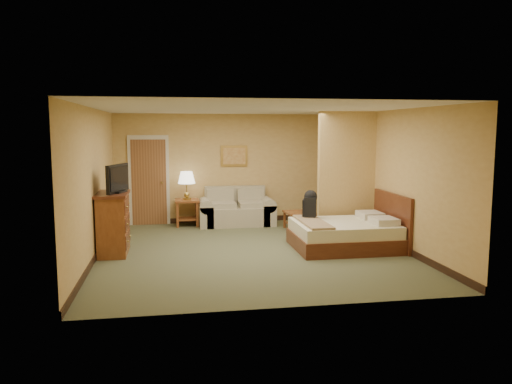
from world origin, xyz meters
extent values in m
plane|color=#505436|center=(0.00, 0.00, 0.00)|extent=(6.00, 6.00, 0.00)
plane|color=white|center=(0.00, 0.00, 2.60)|extent=(6.00, 6.00, 0.00)
cube|color=tan|center=(0.00, 3.00, 1.30)|extent=(5.50, 0.02, 2.60)
cube|color=tan|center=(-2.75, 0.00, 1.30)|extent=(0.02, 6.00, 2.60)
cube|color=tan|center=(2.75, 0.00, 1.30)|extent=(0.02, 6.00, 2.60)
cube|color=tan|center=(2.15, 0.93, 1.30)|extent=(1.20, 0.15, 2.60)
cube|color=beige|center=(-1.95, 2.97, 1.05)|extent=(0.94, 0.06, 2.10)
cube|color=brown|center=(-1.95, 2.96, 1.00)|extent=(0.80, 0.04, 2.00)
cylinder|color=#A4893C|center=(-1.65, 2.90, 1.00)|extent=(0.04, 0.12, 0.04)
cube|color=black|center=(0.00, 2.99, 0.06)|extent=(5.50, 0.02, 0.12)
cube|color=tan|center=(0.06, 2.52, 0.22)|extent=(1.45, 0.78, 0.44)
cube|color=tan|center=(0.06, 2.86, 0.66)|extent=(1.45, 0.19, 0.46)
cube|color=tan|center=(-0.66, 2.52, 0.24)|extent=(0.31, 0.78, 0.49)
cube|color=tan|center=(0.79, 2.52, 0.24)|extent=(0.31, 0.78, 0.49)
cube|color=brown|center=(-1.09, 2.65, 0.59)|extent=(0.56, 0.56, 0.04)
cube|color=brown|center=(-1.09, 2.65, 0.17)|extent=(0.47, 0.47, 0.03)
cube|color=brown|center=(-1.31, 2.43, 0.29)|extent=(0.06, 0.06, 0.57)
cube|color=brown|center=(-0.86, 2.43, 0.29)|extent=(0.06, 0.06, 0.57)
cube|color=brown|center=(-1.31, 2.87, 0.29)|extent=(0.06, 0.06, 0.57)
cube|color=brown|center=(-0.86, 2.87, 0.29)|extent=(0.06, 0.06, 0.57)
cylinder|color=#A4893C|center=(-1.09, 2.65, 0.64)|extent=(0.20, 0.20, 0.04)
cylinder|color=#A4893C|center=(-1.09, 2.65, 0.89)|extent=(0.03, 0.03, 0.33)
cone|color=white|center=(-1.09, 2.65, 1.13)|extent=(0.39, 0.39, 0.27)
cube|color=brown|center=(1.39, 1.76, 0.39)|extent=(0.68, 0.68, 0.04)
cube|color=brown|center=(1.39, 1.76, 0.14)|extent=(0.58, 0.58, 0.03)
cube|color=brown|center=(1.11, 1.48, 0.19)|extent=(0.05, 0.05, 0.38)
cube|color=brown|center=(1.66, 2.03, 0.19)|extent=(0.05, 0.05, 0.38)
cube|color=#B78E3F|center=(0.06, 2.98, 1.60)|extent=(0.64, 0.03, 0.50)
cube|color=#B67338|center=(0.06, 2.96, 1.60)|extent=(0.54, 0.02, 0.39)
cube|color=brown|center=(-2.48, 0.22, 0.53)|extent=(0.48, 0.97, 1.06)
cube|color=#4B2011|center=(-2.48, 0.22, 1.08)|extent=(0.55, 1.04, 0.05)
cube|color=black|center=(-2.38, 0.22, 1.13)|extent=(0.31, 0.41, 0.03)
cube|color=black|center=(-2.38, 0.22, 1.37)|extent=(0.32, 0.81, 0.50)
cube|color=#4B2011|center=(1.75, -0.10, 0.14)|extent=(1.87, 1.50, 0.28)
cube|color=#F3EFC6|center=(1.75, -0.10, 0.39)|extent=(1.81, 1.44, 0.22)
cube|color=#4B2011|center=(2.71, -0.10, 0.51)|extent=(0.06, 1.59, 1.03)
cube|color=beige|center=(2.40, -0.43, 0.56)|extent=(0.42, 0.51, 0.13)
cube|color=beige|center=(2.40, 0.23, 0.56)|extent=(0.42, 0.51, 0.13)
cube|color=#8C714C|center=(1.14, -0.10, 0.52)|extent=(0.42, 1.40, 0.05)
cube|color=black|center=(1.23, 0.37, 0.72)|extent=(0.31, 0.38, 0.43)
sphere|color=black|center=(1.23, 0.37, 0.93)|extent=(0.26, 0.26, 0.26)
camera|label=1|loc=(-1.42, -8.91, 2.23)|focal=35.00mm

